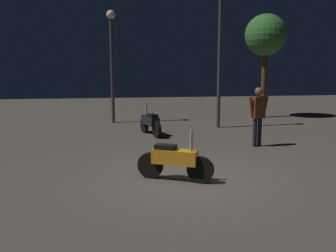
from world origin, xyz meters
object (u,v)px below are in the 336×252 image
at_px(person_rider_beside, 258,111).
at_px(motorcycle_black_parked_left, 150,123).
at_px(streetlamp_far, 112,52).
at_px(motorcycle_orange_foreground, 175,160).
at_px(streetlamp_near, 220,41).

bearing_deg(person_rider_beside, motorcycle_black_parked_left, 40.93).
distance_m(motorcycle_black_parked_left, person_rider_beside, 3.78).
height_order(person_rider_beside, streetlamp_far, streetlamp_far).
bearing_deg(motorcycle_black_parked_left, motorcycle_orange_foreground, 162.64).
relative_size(streetlamp_near, streetlamp_far, 1.13).
relative_size(motorcycle_black_parked_left, streetlamp_near, 0.31).
xyz_separation_m(person_rider_beside, streetlamp_near, (-0.22, 3.44, 2.22)).
height_order(motorcycle_orange_foreground, streetlamp_near, streetlamp_near).
bearing_deg(streetlamp_far, streetlamp_near, -24.21).
height_order(motorcycle_orange_foreground, person_rider_beside, person_rider_beside).
bearing_deg(motorcycle_black_parked_left, streetlamp_near, -84.09).
distance_m(motorcycle_orange_foreground, person_rider_beside, 4.19).
distance_m(motorcycle_orange_foreground, streetlamp_far, 8.63).
distance_m(motorcycle_orange_foreground, motorcycle_black_parked_left, 5.14).
height_order(motorcycle_orange_foreground, motorcycle_black_parked_left, same).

